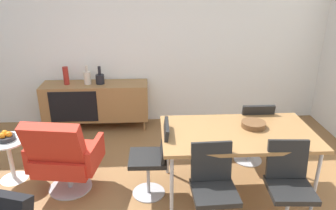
{
  "coord_description": "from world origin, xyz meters",
  "views": [
    {
      "loc": [
        0.4,
        -2.45,
        2.29
      ],
      "look_at": [
        0.59,
        0.87,
        0.93
      ],
      "focal_mm": 34.86,
      "sensor_mm": 36.0,
      "label": 1
    }
  ],
  "objects_px": {
    "sideboard": "(96,101)",
    "dining_chair_front_left": "(213,187)",
    "vase_ceramic_small": "(66,76)",
    "vase_cobalt": "(100,78)",
    "side_table_round": "(10,155)",
    "wooden_bowl_on_table": "(253,124)",
    "dining_chair_near_window": "(154,156)",
    "dining_chair_back_right": "(252,130)",
    "fruit_bowl": "(6,137)",
    "lounge_chair_red": "(64,155)",
    "vase_sculptural_dark": "(87,77)",
    "dining_chair_front_right": "(288,184)",
    "dining_table": "(238,135)"
  },
  "relations": [
    {
      "from": "lounge_chair_red",
      "to": "fruit_bowl",
      "type": "xyz_separation_m",
      "value": [
        -0.7,
        0.29,
        0.09
      ]
    },
    {
      "from": "wooden_bowl_on_table",
      "to": "dining_chair_front_left",
      "type": "height_order",
      "value": "dining_chair_front_left"
    },
    {
      "from": "lounge_chair_red",
      "to": "dining_chair_near_window",
      "type": "bearing_deg",
      "value": -4.86
    },
    {
      "from": "vase_ceramic_small",
      "to": "vase_cobalt",
      "type": "bearing_deg",
      "value": 0.0
    },
    {
      "from": "vase_cobalt",
      "to": "wooden_bowl_on_table",
      "type": "height_order",
      "value": "vase_cobalt"
    },
    {
      "from": "side_table_round",
      "to": "wooden_bowl_on_table",
      "type": "bearing_deg",
      "value": -5.56
    },
    {
      "from": "dining_chair_front_left",
      "to": "dining_chair_near_window",
      "type": "bearing_deg",
      "value": 133.91
    },
    {
      "from": "vase_ceramic_small",
      "to": "dining_chair_back_right",
      "type": "height_order",
      "value": "vase_ceramic_small"
    },
    {
      "from": "sideboard",
      "to": "dining_table",
      "type": "height_order",
      "value": "dining_table"
    },
    {
      "from": "side_table_round",
      "to": "dining_chair_front_left",
      "type": "bearing_deg",
      "value": -22.81
    },
    {
      "from": "dining_chair_back_right",
      "to": "fruit_bowl",
      "type": "height_order",
      "value": "dining_chair_back_right"
    },
    {
      "from": "vase_sculptural_dark",
      "to": "dining_table",
      "type": "height_order",
      "value": "vase_sculptural_dark"
    },
    {
      "from": "dining_chair_front_right",
      "to": "lounge_chair_red",
      "type": "distance_m",
      "value": 2.3
    },
    {
      "from": "wooden_bowl_on_table",
      "to": "fruit_bowl",
      "type": "bearing_deg",
      "value": 174.44
    },
    {
      "from": "dining_chair_back_right",
      "to": "fruit_bowl",
      "type": "distance_m",
      "value": 2.91
    },
    {
      "from": "dining_table",
      "to": "fruit_bowl",
      "type": "height_order",
      "value": "dining_table"
    },
    {
      "from": "vase_ceramic_small",
      "to": "wooden_bowl_on_table",
      "type": "bearing_deg",
      "value": -34.79
    },
    {
      "from": "dining_chair_back_right",
      "to": "fruit_bowl",
      "type": "bearing_deg",
      "value": -176.24
    },
    {
      "from": "side_table_round",
      "to": "lounge_chair_red",
      "type": "bearing_deg",
      "value": -22.27
    },
    {
      "from": "wooden_bowl_on_table",
      "to": "lounge_chair_red",
      "type": "xyz_separation_m",
      "value": [
        -2.05,
        -0.02,
        -0.3
      ]
    },
    {
      "from": "wooden_bowl_on_table",
      "to": "dining_chair_back_right",
      "type": "xyz_separation_m",
      "value": [
        0.16,
        0.46,
        -0.3
      ]
    },
    {
      "from": "vase_sculptural_dark",
      "to": "dining_table",
      "type": "relative_size",
      "value": 0.18
    },
    {
      "from": "dining_table",
      "to": "dining_chair_back_right",
      "type": "height_order",
      "value": "dining_chair_back_right"
    },
    {
      "from": "wooden_bowl_on_table",
      "to": "lounge_chair_red",
      "type": "relative_size",
      "value": 0.27
    },
    {
      "from": "dining_chair_back_right",
      "to": "lounge_chair_red",
      "type": "xyz_separation_m",
      "value": [
        -2.2,
        -0.48,
        -0.0
      ]
    },
    {
      "from": "sideboard",
      "to": "side_table_round",
      "type": "height_order",
      "value": "sideboard"
    },
    {
      "from": "dining_table",
      "to": "dining_chair_front_right",
      "type": "height_order",
      "value": "dining_chair_front_right"
    },
    {
      "from": "dining_chair_near_window",
      "to": "dining_chair_front_right",
      "type": "bearing_deg",
      "value": -24.16
    },
    {
      "from": "vase_cobalt",
      "to": "wooden_bowl_on_table",
      "type": "xyz_separation_m",
      "value": [
        1.86,
        -1.64,
        -0.03
      ]
    },
    {
      "from": "dining_chair_front_left",
      "to": "dining_chair_back_right",
      "type": "xyz_separation_m",
      "value": [
        0.7,
        1.12,
        0.0
      ]
    },
    {
      "from": "vase_cobalt",
      "to": "dining_chair_front_right",
      "type": "xyz_separation_m",
      "value": [
        2.02,
        -2.3,
        -0.33
      ]
    },
    {
      "from": "dining_chair_front_left",
      "to": "dining_chair_front_right",
      "type": "relative_size",
      "value": 1.0
    },
    {
      "from": "sideboard",
      "to": "vase_ceramic_small",
      "type": "relative_size",
      "value": 5.92
    },
    {
      "from": "dining_table",
      "to": "vase_sculptural_dark",
      "type": "bearing_deg",
      "value": 136.78
    },
    {
      "from": "sideboard",
      "to": "dining_chair_front_left",
      "type": "relative_size",
      "value": 1.87
    },
    {
      "from": "vase_sculptural_dark",
      "to": "wooden_bowl_on_table",
      "type": "xyz_separation_m",
      "value": [
        2.04,
        -1.64,
        -0.05
      ]
    },
    {
      "from": "wooden_bowl_on_table",
      "to": "dining_chair_near_window",
      "type": "height_order",
      "value": "dining_chair_near_window"
    },
    {
      "from": "dining_chair_front_left",
      "to": "fruit_bowl",
      "type": "relative_size",
      "value": 4.28
    },
    {
      "from": "vase_sculptural_dark",
      "to": "fruit_bowl",
      "type": "height_order",
      "value": "vase_sculptural_dark"
    },
    {
      "from": "sideboard",
      "to": "vase_ceramic_small",
      "type": "height_order",
      "value": "vase_ceramic_small"
    },
    {
      "from": "dining_chair_back_right",
      "to": "lounge_chair_red",
      "type": "height_order",
      "value": "lounge_chair_red"
    },
    {
      "from": "vase_ceramic_small",
      "to": "dining_chair_near_window",
      "type": "xyz_separation_m",
      "value": [
        1.28,
        -1.74,
        -0.39
      ]
    },
    {
      "from": "dining_chair_front_left",
      "to": "wooden_bowl_on_table",
      "type": "bearing_deg",
      "value": 50.36
    },
    {
      "from": "dining_chair_near_window",
      "to": "fruit_bowl",
      "type": "bearing_deg",
      "value": 167.51
    },
    {
      "from": "dining_table",
      "to": "fruit_bowl",
      "type": "xyz_separation_m",
      "value": [
        -2.56,
        0.37,
        -0.14
      ]
    },
    {
      "from": "vase_sculptural_dark",
      "to": "fruit_bowl",
      "type": "distance_m",
      "value": 1.56
    },
    {
      "from": "fruit_bowl",
      "to": "lounge_chair_red",
      "type": "bearing_deg",
      "value": -22.25
    },
    {
      "from": "dining_chair_near_window",
      "to": "lounge_chair_red",
      "type": "height_order",
      "value": "lounge_chair_red"
    },
    {
      "from": "sideboard",
      "to": "dining_chair_front_right",
      "type": "distance_m",
      "value": 3.12
    },
    {
      "from": "lounge_chair_red",
      "to": "side_table_round",
      "type": "bearing_deg",
      "value": 157.73
    }
  ]
}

